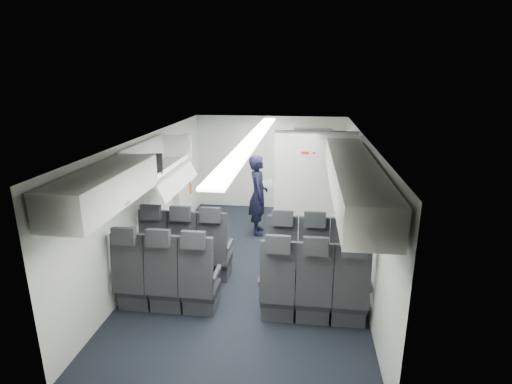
% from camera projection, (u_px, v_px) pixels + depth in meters
% --- Properties ---
extents(cabin_shell, '(3.41, 6.01, 2.16)m').
position_uv_depth(cabin_shell, '(253.00, 201.00, 6.36)').
color(cabin_shell, black).
rests_on(cabin_shell, ground).
extents(seat_row_front, '(3.33, 0.56, 1.24)m').
position_uv_depth(seat_row_front, '(248.00, 256.00, 6.07)').
color(seat_row_front, black).
rests_on(seat_row_front, cabin_shell).
extents(seat_row_mid, '(3.33, 0.56, 1.24)m').
position_uv_depth(seat_row_mid, '(238.00, 287.00, 5.21)').
color(seat_row_mid, black).
rests_on(seat_row_mid, cabin_shell).
extents(overhead_bin_left_rear, '(0.53, 1.80, 0.40)m').
position_uv_depth(overhead_bin_left_rear, '(104.00, 188.00, 4.42)').
color(overhead_bin_left_rear, silver).
rests_on(overhead_bin_left_rear, cabin_shell).
extents(overhead_bin_left_front_open, '(0.64, 1.70, 0.72)m').
position_uv_depth(overhead_bin_left_front_open, '(158.00, 164.00, 6.12)').
color(overhead_bin_left_front_open, '#9E9E93').
rests_on(overhead_bin_left_front_open, cabin_shell).
extents(overhead_bin_right_rear, '(0.53, 1.80, 0.40)m').
position_uv_depth(overhead_bin_right_rear, '(362.00, 198.00, 4.08)').
color(overhead_bin_right_rear, silver).
rests_on(overhead_bin_right_rear, cabin_shell).
extents(overhead_bin_right_front, '(0.53, 1.70, 0.40)m').
position_uv_depth(overhead_bin_right_front, '(347.00, 161.00, 5.75)').
color(overhead_bin_right_front, silver).
rests_on(overhead_bin_right_front, cabin_shell).
extents(bulkhead_partition, '(1.40, 0.15, 2.13)m').
position_uv_depth(bulkhead_partition, '(314.00, 192.00, 7.02)').
color(bulkhead_partition, silver).
rests_on(bulkhead_partition, cabin_shell).
extents(galley_unit, '(0.85, 0.52, 1.90)m').
position_uv_depth(galley_unit, '(311.00, 172.00, 8.88)').
color(galley_unit, '#939399').
rests_on(galley_unit, cabin_shell).
extents(boarding_door, '(0.12, 1.27, 1.86)m').
position_uv_depth(boarding_door, '(183.00, 182.00, 8.08)').
color(boarding_door, silver).
rests_on(boarding_door, cabin_shell).
extents(flight_attendant, '(0.45, 0.62, 1.58)m').
position_uv_depth(flight_attendant, '(258.00, 195.00, 7.79)').
color(flight_attendant, black).
rests_on(flight_attendant, ground).
extents(carry_on_bag, '(0.48, 0.40, 0.25)m').
position_uv_depth(carry_on_bag, '(148.00, 164.00, 5.72)').
color(carry_on_bag, black).
rests_on(carry_on_bag, overhead_bin_left_front_open).
extents(papers, '(0.18, 0.02, 0.13)m').
position_uv_depth(papers, '(268.00, 183.00, 7.64)').
color(papers, white).
rests_on(papers, flight_attendant).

